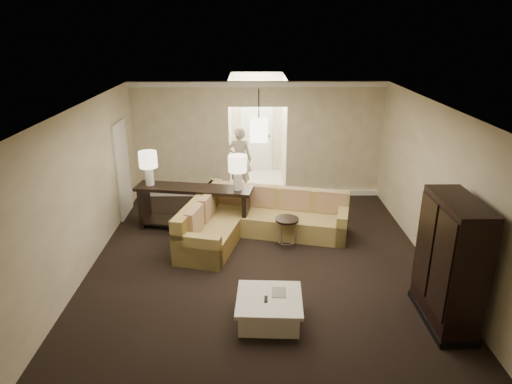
{
  "coord_description": "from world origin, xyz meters",
  "views": [
    {
      "loc": [
        -0.16,
        -6.73,
        4.06
      ],
      "look_at": [
        -0.07,
        1.2,
        1.11
      ],
      "focal_mm": 32.0,
      "sensor_mm": 36.0,
      "label": 1
    }
  ],
  "objects_px": {
    "drink_table": "(287,226)",
    "person": "(240,156)",
    "coffee_table": "(269,309)",
    "console_table": "(194,204)",
    "sectional_sofa": "(253,220)",
    "armoire": "(449,265)"
  },
  "relations": [
    {
      "from": "drink_table",
      "to": "person",
      "type": "xyz_separation_m",
      "value": [
        -0.97,
        3.1,
        0.52
      ]
    },
    {
      "from": "coffee_table",
      "to": "console_table",
      "type": "xyz_separation_m",
      "value": [
        -1.43,
        3.16,
        0.36
      ]
    },
    {
      "from": "person",
      "to": "sectional_sofa",
      "type": "bearing_deg",
      "value": 102.08
    },
    {
      "from": "coffee_table",
      "to": "armoire",
      "type": "xyz_separation_m",
      "value": [
        2.5,
        -0.02,
        0.7
      ]
    },
    {
      "from": "console_table",
      "to": "armoire",
      "type": "bearing_deg",
      "value": -29.47
    },
    {
      "from": "sectional_sofa",
      "to": "coffee_table",
      "type": "xyz_separation_m",
      "value": [
        0.21,
        -2.76,
        -0.16
      ]
    },
    {
      "from": "armoire",
      "to": "drink_table",
      "type": "height_order",
      "value": "armoire"
    },
    {
      "from": "sectional_sofa",
      "to": "armoire",
      "type": "distance_m",
      "value": 3.92
    },
    {
      "from": "armoire",
      "to": "person",
      "type": "relative_size",
      "value": 1.01
    },
    {
      "from": "sectional_sofa",
      "to": "coffee_table",
      "type": "relative_size",
      "value": 3.5
    },
    {
      "from": "sectional_sofa",
      "to": "person",
      "type": "distance_m",
      "value": 2.78
    },
    {
      "from": "drink_table",
      "to": "armoire",
      "type": "bearing_deg",
      "value": -48.9
    },
    {
      "from": "sectional_sofa",
      "to": "armoire",
      "type": "xyz_separation_m",
      "value": [
        2.71,
        -2.77,
        0.54
      ]
    },
    {
      "from": "console_table",
      "to": "armoire",
      "type": "height_order",
      "value": "armoire"
    },
    {
      "from": "coffee_table",
      "to": "console_table",
      "type": "height_order",
      "value": "console_table"
    },
    {
      "from": "coffee_table",
      "to": "console_table",
      "type": "relative_size",
      "value": 0.4
    },
    {
      "from": "console_table",
      "to": "drink_table",
      "type": "bearing_deg",
      "value": -13.83
    },
    {
      "from": "sectional_sofa",
      "to": "console_table",
      "type": "distance_m",
      "value": 1.3
    },
    {
      "from": "person",
      "to": "coffee_table",
      "type": "bearing_deg",
      "value": 100.8
    },
    {
      "from": "coffee_table",
      "to": "drink_table",
      "type": "xyz_separation_m",
      "value": [
        0.43,
        2.36,
        0.21
      ]
    },
    {
      "from": "coffee_table",
      "to": "person",
      "type": "relative_size",
      "value": 0.53
    },
    {
      "from": "drink_table",
      "to": "person",
      "type": "relative_size",
      "value": 0.31
    }
  ]
}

